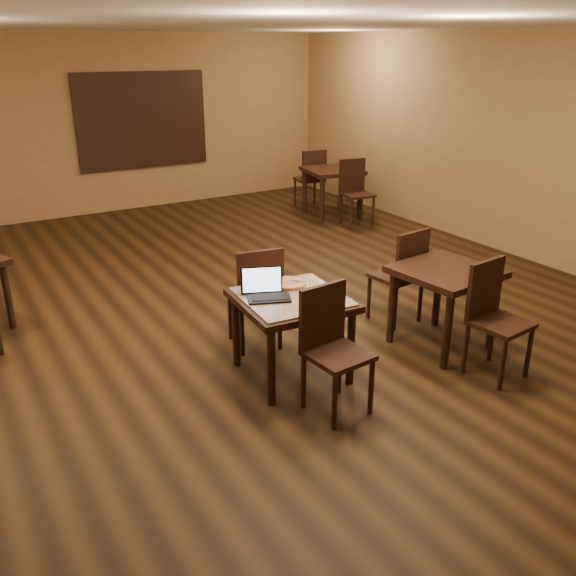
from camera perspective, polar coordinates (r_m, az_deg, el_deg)
ground at (r=7.12m, az=-3.39°, el=-1.25°), size 10.00×10.00×0.00m
wall_back at (r=11.30m, az=-15.98°, el=14.46°), size 8.00×0.02×3.00m
wall_right at (r=9.21m, az=19.50°, el=12.58°), size 0.02×10.00×3.00m
ceiling at (r=6.56m, az=-4.02°, el=23.66°), size 8.00×10.00×0.02m
mural at (r=11.40m, az=-13.47°, el=15.01°), size 2.34×0.05×1.64m
tiled_table at (r=5.30m, az=0.36°, el=-1.76°), size 0.99×0.99×0.76m
chair_main_near at (r=4.87m, az=4.04°, el=-5.03°), size 0.49×0.49×1.04m
chair_main_far at (r=5.81m, az=-2.91°, el=-0.40°), size 0.52×0.52×1.04m
laptop at (r=5.23m, az=-2.12°, el=-0.13°), size 0.43×0.41×0.25m
plate at (r=5.23m, az=3.45°, el=-0.83°), size 0.23×0.23×0.01m
pizza_slice at (r=5.23m, az=3.45°, el=-0.67°), size 0.21×0.21×0.02m
pizza_pan at (r=5.51m, az=0.12°, el=0.36°), size 0.35×0.35×0.01m
pizza_whole at (r=5.51m, az=0.12°, el=0.49°), size 0.31×0.31×0.02m
spatula at (r=5.50m, az=0.40°, el=0.56°), size 0.24×0.25×0.01m
napkin_roll at (r=5.36m, az=4.79°, el=-0.18°), size 0.06×0.18×0.04m
other_table_a at (r=10.62m, az=4.16°, el=10.33°), size 1.01×1.01×0.82m
other_table_a_chair_near at (r=10.15m, az=6.26°, el=9.25°), size 0.53×0.53×1.07m
other_table_a_chair_far at (r=11.13m, az=2.21°, el=10.46°), size 0.53×0.53×1.07m
other_table_c at (r=6.03m, az=14.48°, el=0.56°), size 0.94×0.94×0.81m
other_table_c_chair_near at (r=5.68m, az=18.64°, el=-2.12°), size 0.49×0.49×1.04m
other_table_c_chair_far at (r=6.47m, az=10.70°, el=1.57°), size 0.49×0.49×1.04m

